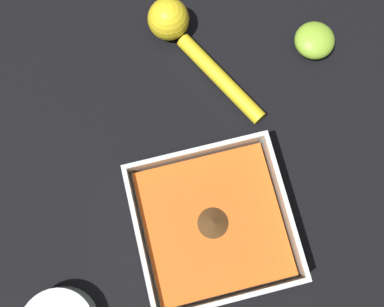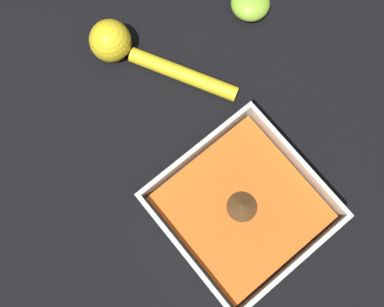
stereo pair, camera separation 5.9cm
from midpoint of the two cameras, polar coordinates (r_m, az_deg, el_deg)
name	(u,v)px [view 1 (the left image)]	position (r m, az deg, el deg)	size (l,w,h in m)	color
ground_plane	(177,225)	(0.60, 0.81, -9.66)	(4.00, 4.00, 0.00)	black
square_dish	(212,224)	(0.58, 5.46, -9.52)	(0.19, 0.19, 0.05)	silver
lemon_squeezer	(182,35)	(0.65, 1.37, 14.32)	(0.20, 0.13, 0.06)	yellow
lemon_half	(315,40)	(0.68, 17.70, 13.03)	(0.06, 0.06, 0.03)	#93CC38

